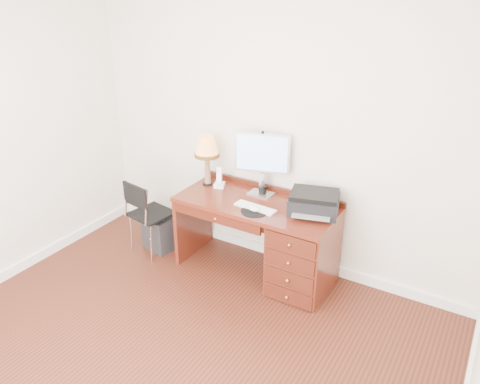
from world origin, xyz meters
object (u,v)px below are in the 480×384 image
Objects in this scene: desk at (287,243)px; equipment_box at (162,231)px; printer at (314,202)px; phone at (219,181)px; monitor at (263,157)px; chair at (147,210)px; leg_lamp at (207,150)px.

desk is 1.42m from equipment_box.
desk reaches higher than equipment_box.
printer is (0.20, 0.08, 0.43)m from desk.
phone is at bearing 172.19° from desk.
monitor is 1.33m from chair.
equipment_box is (-0.46, -0.22, -0.94)m from leg_lamp.
leg_lamp is 0.34m from phone.
chair is at bearing -169.48° from desk.
desk is 0.90m from phone.
equipment_box is at bearing -179.92° from monitor.
chair is (-1.44, -0.27, 0.08)m from desk.
equipment_box is (-1.60, -0.20, -0.66)m from printer.
desk is at bearing -27.40° from phone.
chair is (-0.50, -0.37, -0.63)m from leg_lamp.
leg_lamp reaches higher than equipment_box.
phone is at bearing 1.80° from leg_lamp.
equipment_box is at bearing -154.39° from leg_lamp.
desk is at bearing 15.04° from equipment_box.
monitor reaches higher than leg_lamp.
desk is 2.99× the size of leg_lamp.
printer is (0.57, -0.11, -0.28)m from monitor.
printer is at bearing -27.53° from monitor.
leg_lamp is 1.07m from equipment_box.
equipment_box is (0.04, 0.15, -0.31)m from chair.
leg_lamp is 2.39× the size of phone.
phone is 0.89m from equipment_box.
equipment_box is (-1.03, -0.31, -0.94)m from monitor.
monitor is at bearing -8.51° from phone.
phone is at bearing 163.06° from printer.
leg_lamp is at bearing 36.00° from equipment_box.
chair is at bearing -173.26° from monitor.
printer is 1.18m from leg_lamp.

